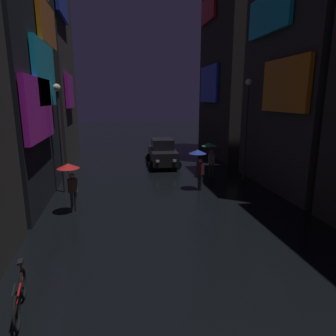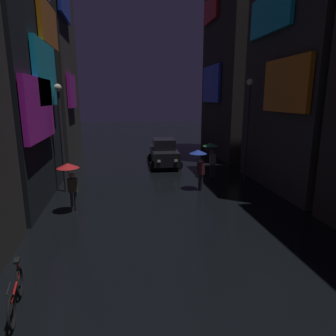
{
  "view_description": "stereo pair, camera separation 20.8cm",
  "coord_description": "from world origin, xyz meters",
  "px_view_note": "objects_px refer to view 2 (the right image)",
  "views": [
    {
      "loc": [
        -2.37,
        -1.86,
        4.69
      ],
      "look_at": [
        0.0,
        11.46,
        1.52
      ],
      "focal_mm": 32.0,
      "sensor_mm": 36.0,
      "label": 1
    },
    {
      "loc": [
        -2.16,
        -1.9,
        4.69
      ],
      "look_at": [
        0.0,
        11.46,
        1.52
      ],
      "focal_mm": 32.0,
      "sensor_mm": 36.0,
      "label": 2
    }
  ],
  "objects_px": {
    "bicycle_parked_at_storefront": "(16,294)",
    "car_distant": "(164,153)",
    "pedestrian_midstreet_left_red": "(70,174)",
    "streetlamp_right_far": "(248,119)",
    "pedestrian_near_crossing_blue": "(199,159)",
    "pedestrian_midstreet_centre_green": "(211,150)",
    "streetlamp_left_far": "(61,126)"
  },
  "relations": [
    {
      "from": "bicycle_parked_at_storefront",
      "to": "car_distant",
      "type": "height_order",
      "value": "car_distant"
    },
    {
      "from": "pedestrian_midstreet_left_red",
      "to": "bicycle_parked_at_storefront",
      "type": "height_order",
      "value": "pedestrian_midstreet_left_red"
    },
    {
      "from": "pedestrian_midstreet_left_red",
      "to": "streetlamp_right_far",
      "type": "bearing_deg",
      "value": 21.82
    },
    {
      "from": "pedestrian_near_crossing_blue",
      "to": "streetlamp_right_far",
      "type": "bearing_deg",
      "value": 25.29
    },
    {
      "from": "pedestrian_midstreet_centre_green",
      "to": "streetlamp_right_far",
      "type": "xyz_separation_m",
      "value": [
        1.81,
        -0.84,
        1.9
      ]
    },
    {
      "from": "car_distant",
      "to": "pedestrian_midstreet_centre_green",
      "type": "bearing_deg",
      "value": -57.4
    },
    {
      "from": "pedestrian_near_crossing_blue",
      "to": "pedestrian_midstreet_centre_green",
      "type": "relative_size",
      "value": 1.0
    },
    {
      "from": "pedestrian_midstreet_centre_green",
      "to": "streetlamp_right_far",
      "type": "distance_m",
      "value": 2.75
    },
    {
      "from": "pedestrian_near_crossing_blue",
      "to": "car_distant",
      "type": "distance_m",
      "value": 6.09
    },
    {
      "from": "pedestrian_midstreet_centre_green",
      "to": "car_distant",
      "type": "bearing_deg",
      "value": 122.6
    },
    {
      "from": "pedestrian_midstreet_centre_green",
      "to": "bicycle_parked_at_storefront",
      "type": "xyz_separation_m",
      "value": [
        -7.79,
        -10.56,
        -1.28
      ]
    },
    {
      "from": "pedestrian_midstreet_centre_green",
      "to": "car_distant",
      "type": "distance_m",
      "value": 4.36
    },
    {
      "from": "pedestrian_near_crossing_blue",
      "to": "pedestrian_midstreet_centre_green",
      "type": "bearing_deg",
      "value": 59.58
    },
    {
      "from": "streetlamp_right_far",
      "to": "streetlamp_left_far",
      "type": "xyz_separation_m",
      "value": [
        -10.0,
        -0.71,
        -0.21
      ]
    },
    {
      "from": "pedestrian_near_crossing_blue",
      "to": "bicycle_parked_at_storefront",
      "type": "height_order",
      "value": "pedestrian_near_crossing_blue"
    },
    {
      "from": "pedestrian_midstreet_left_red",
      "to": "streetlamp_right_far",
      "type": "height_order",
      "value": "streetlamp_right_far"
    },
    {
      "from": "pedestrian_midstreet_left_red",
      "to": "bicycle_parked_at_storefront",
      "type": "relative_size",
      "value": 1.17
    },
    {
      "from": "pedestrian_near_crossing_blue",
      "to": "pedestrian_midstreet_left_red",
      "type": "distance_m",
      "value": 6.45
    },
    {
      "from": "pedestrian_midstreet_left_red",
      "to": "pedestrian_midstreet_centre_green",
      "type": "distance_m",
      "value": 8.72
    },
    {
      "from": "pedestrian_midstreet_left_red",
      "to": "car_distant",
      "type": "bearing_deg",
      "value": 57.89
    },
    {
      "from": "car_distant",
      "to": "pedestrian_midstreet_left_red",
      "type": "bearing_deg",
      "value": -122.11
    },
    {
      "from": "pedestrian_midstreet_left_red",
      "to": "pedestrian_near_crossing_blue",
      "type": "bearing_deg",
      "value": 19.93
    },
    {
      "from": "pedestrian_near_crossing_blue",
      "to": "car_distant",
      "type": "relative_size",
      "value": 0.5
    },
    {
      "from": "bicycle_parked_at_storefront",
      "to": "car_distant",
      "type": "relative_size",
      "value": 0.43
    },
    {
      "from": "pedestrian_midstreet_left_red",
      "to": "streetlamp_left_far",
      "type": "distance_m",
      "value": 3.52
    },
    {
      "from": "pedestrian_midstreet_left_red",
      "to": "streetlamp_left_far",
      "type": "bearing_deg",
      "value": 103.96
    },
    {
      "from": "pedestrian_near_crossing_blue",
      "to": "car_distant",
      "type": "bearing_deg",
      "value": 98.96
    },
    {
      "from": "pedestrian_midstreet_left_red",
      "to": "streetlamp_left_far",
      "type": "relative_size",
      "value": 0.4
    },
    {
      "from": "bicycle_parked_at_storefront",
      "to": "car_distant",
      "type": "distance_m",
      "value": 15.21
    },
    {
      "from": "pedestrian_near_crossing_blue",
      "to": "streetlamp_left_far",
      "type": "distance_m",
      "value": 7.06
    },
    {
      "from": "streetlamp_right_far",
      "to": "pedestrian_midstreet_centre_green",
      "type": "bearing_deg",
      "value": 155.23
    },
    {
      "from": "bicycle_parked_at_storefront",
      "to": "pedestrian_midstreet_centre_green",
      "type": "bearing_deg",
      "value": 53.58
    }
  ]
}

